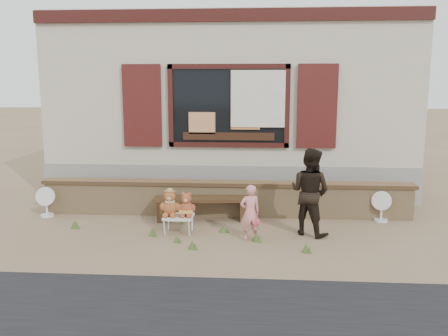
# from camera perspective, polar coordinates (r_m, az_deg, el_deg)

# --- Properties ---
(ground) EXTENTS (80.00, 80.00, 0.00)m
(ground) POSITION_cam_1_polar(r_m,az_deg,el_deg) (8.25, -0.29, -7.60)
(ground) COLOR brown
(ground) RESTS_ON ground
(shopfront) EXTENTS (8.04, 5.13, 4.00)m
(shopfront) POSITION_cam_1_polar(r_m,az_deg,el_deg) (12.34, 1.27, 7.79)
(shopfront) COLOR #A09A82
(shopfront) RESTS_ON ground
(brick_wall) EXTENTS (7.10, 0.36, 0.67)m
(brick_wall) POSITION_cam_1_polar(r_m,az_deg,el_deg) (9.11, 0.18, -3.63)
(brick_wall) COLOR tan
(brick_wall) RESTS_ON ground
(bench) EXTENTS (1.76, 0.52, 0.44)m
(bench) POSITION_cam_1_polar(r_m,az_deg,el_deg) (8.78, -2.71, -4.29)
(bench) COLOR #352312
(bench) RESTS_ON ground
(folding_chair) EXTENTS (0.49, 0.44, 0.30)m
(folding_chair) POSITION_cam_1_polar(r_m,az_deg,el_deg) (8.12, -5.50, -5.92)
(folding_chair) COLOR silver
(folding_chair) RESTS_ON ground
(teddy_bear_left) EXTENTS (0.34, 0.29, 0.46)m
(teddy_bear_left) POSITION_cam_1_polar(r_m,az_deg,el_deg) (8.08, -6.51, -4.13)
(teddy_bear_left) COLOR brown
(teddy_bear_left) RESTS_ON folding_chair
(teddy_bear_right) EXTENTS (0.31, 0.27, 0.42)m
(teddy_bear_right) POSITION_cam_1_polar(r_m,az_deg,el_deg) (8.03, -4.55, -4.31)
(teddy_bear_right) COLOR brown
(teddy_bear_right) RESTS_ON folding_chair
(child) EXTENTS (0.39, 0.31, 0.92)m
(child) POSITION_cam_1_polar(r_m,az_deg,el_deg) (7.70, 3.15, -5.36)
(child) COLOR pink
(child) RESTS_ON ground
(adult) EXTENTS (0.90, 0.86, 1.46)m
(adult) POSITION_cam_1_polar(r_m,az_deg,el_deg) (8.03, 10.29, -2.84)
(adult) COLOR black
(adult) RESTS_ON ground
(fan_left) EXTENTS (0.37, 0.25, 0.58)m
(fan_left) POSITION_cam_1_polar(r_m,az_deg,el_deg) (9.66, -20.58, -3.81)
(fan_left) COLOR silver
(fan_left) RESTS_ON ground
(fan_right) EXTENTS (0.37, 0.25, 0.57)m
(fan_right) POSITION_cam_1_polar(r_m,az_deg,el_deg) (9.21, 18.43, -4.37)
(fan_right) COLOR silver
(fan_right) RESTS_ON ground
(grass_tufts) EXTENTS (4.07, 1.57, 0.16)m
(grass_tufts) POSITION_cam_1_polar(r_m,az_deg,el_deg) (7.99, -4.25, -7.72)
(grass_tufts) COLOR #3C5522
(grass_tufts) RESTS_ON ground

